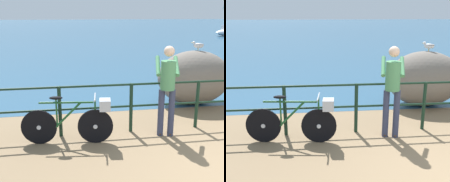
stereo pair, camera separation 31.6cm
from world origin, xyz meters
TOP-DOWN VIEW (x-y plane):
  - ground_plane at (0.00, 20.00)m, footprint 120.00×120.00m
  - sea_surface at (0.00, 48.30)m, footprint 120.00×90.00m
  - promenade_railing at (0.00, 2.04)m, footprint 8.56×0.07m
  - bicycle at (-2.55, 1.67)m, footprint 1.69×0.48m
  - person_at_railing at (-0.78, 1.76)m, footprint 0.55×0.68m
  - breakwater_boulder_main at (0.64, 3.61)m, footprint 1.95×1.34m
  - seagull at (0.71, 3.66)m, footprint 0.31×0.26m

SIDE VIEW (x-z plane):
  - ground_plane at x=0.00m, z-range -0.10..0.00m
  - sea_surface at x=0.00m, z-range 0.00..0.01m
  - bicycle at x=-2.55m, z-range 0.00..0.92m
  - promenade_railing at x=0.00m, z-range 0.13..1.15m
  - breakwater_boulder_main at x=0.64m, z-range 0.00..1.42m
  - person_at_railing at x=-0.78m, z-range 0.10..1.88m
  - seagull at x=0.71m, z-range 1.44..1.68m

